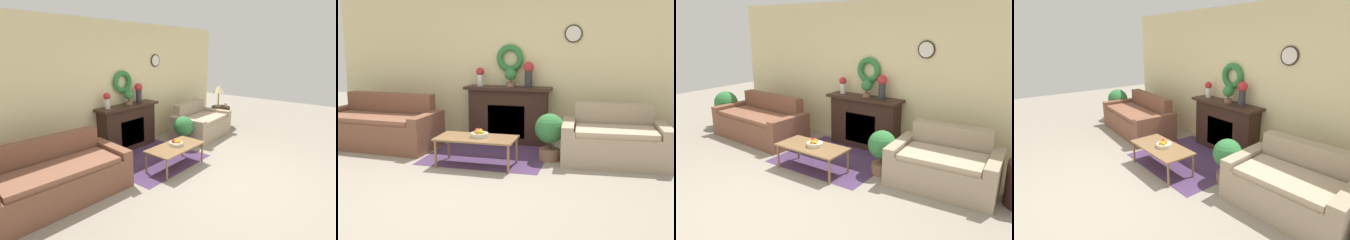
% 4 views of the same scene
% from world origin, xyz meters
% --- Properties ---
extents(ground_plane, '(16.00, 16.00, 0.00)m').
position_xyz_m(ground_plane, '(0.00, 0.00, 0.00)').
color(ground_plane, gray).
extents(floor_rug, '(1.83, 1.66, 0.01)m').
position_xyz_m(floor_rug, '(-0.16, 1.67, 0.00)').
color(floor_rug, '#4C335B').
rests_on(floor_rug, ground_plane).
extents(wall_back, '(6.80, 0.18, 2.70)m').
position_xyz_m(wall_back, '(0.00, 2.66, 1.35)').
color(wall_back, beige).
rests_on(wall_back, ground_plane).
extents(fireplace, '(1.49, 0.41, 0.99)m').
position_xyz_m(fireplace, '(-0.06, 2.46, 0.50)').
color(fireplace, '#331E16').
rests_on(fireplace, ground_plane).
extents(couch_left, '(2.04, 1.05, 0.87)m').
position_xyz_m(couch_left, '(-2.10, 1.68, 0.32)').
color(couch_left, brown).
rests_on(couch_left, ground_plane).
extents(loveseat_right, '(1.57, 1.05, 0.83)m').
position_xyz_m(loveseat_right, '(1.73, 1.76, 0.30)').
color(loveseat_right, tan).
rests_on(loveseat_right, ground_plane).
extents(coffee_table, '(1.13, 0.56, 0.42)m').
position_xyz_m(coffee_table, '(-0.16, 1.04, 0.38)').
color(coffee_table, olive).
rests_on(coffee_table, ground_plane).
extents(fruit_bowl, '(0.26, 0.26, 0.12)m').
position_xyz_m(fruit_bowl, '(-0.13, 1.07, 0.47)').
color(fruit_bowl, beige).
rests_on(fruit_bowl, coffee_table).
extents(vase_on_mantel_left, '(0.14, 0.14, 0.32)m').
position_xyz_m(vase_on_mantel_left, '(-0.57, 2.46, 1.17)').
color(vase_on_mantel_left, silver).
rests_on(vase_on_mantel_left, fireplace).
extents(vase_on_mantel_right, '(0.18, 0.18, 0.43)m').
position_xyz_m(vase_on_mantel_right, '(0.29, 2.46, 1.24)').
color(vase_on_mantel_right, '#2D2D33').
rests_on(vase_on_mantel_right, fireplace).
extents(potted_plant_on_mantel, '(0.21, 0.21, 0.32)m').
position_xyz_m(potted_plant_on_mantel, '(-0.01, 2.44, 1.18)').
color(potted_plant_on_mantel, '#8E664C').
rests_on(potted_plant_on_mantel, fireplace).
extents(potted_plant_floor_by_loveseat, '(0.44, 0.44, 0.71)m').
position_xyz_m(potted_plant_floor_by_loveseat, '(0.80, 1.59, 0.42)').
color(potted_plant_floor_by_loveseat, '#8E664C').
rests_on(potted_plant_floor_by_loveseat, ground_plane).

